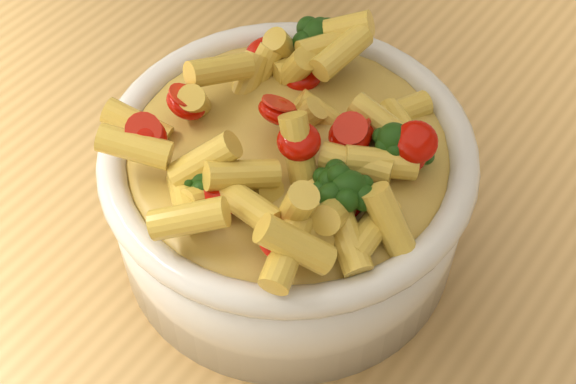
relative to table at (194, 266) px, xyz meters
The scene contains 3 objects.
table is the anchor object (origin of this frame).
serving_bowl 0.17m from the table, ahead, with size 0.22×0.22×0.10m.
pasta_salad 0.23m from the table, ahead, with size 0.18×0.18×0.04m.
Camera 1 is at (0.27, -0.24, 1.34)m, focal length 50.00 mm.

